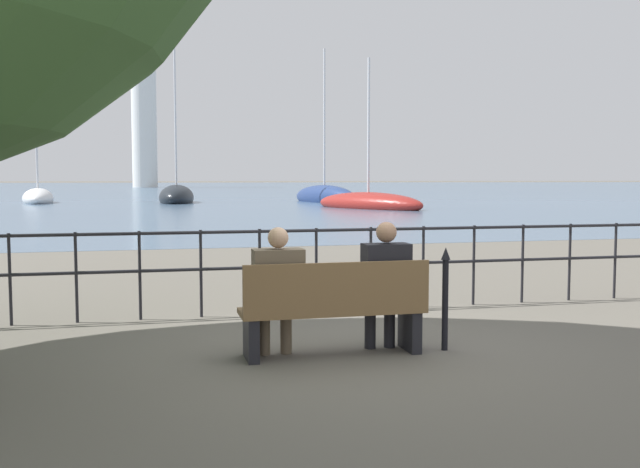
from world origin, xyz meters
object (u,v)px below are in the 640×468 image
(park_bench, at_px, (334,311))
(sailboat_2, at_px, (177,197))
(closed_umbrella, at_px, (445,293))
(harbor_lighthouse, at_px, (144,116))
(seated_person_right, at_px, (385,281))
(sailboat_4, at_px, (38,198))
(seated_person_left, at_px, (278,286))
(sailboat_1, at_px, (368,203))
(sailboat_5, at_px, (324,197))

(park_bench, xyz_separation_m, sailboat_2, (0.35, 44.20, -0.03))
(closed_umbrella, height_order, harbor_lighthouse, harbor_lighthouse)
(park_bench, height_order, seated_person_right, seated_person_right)
(seated_person_right, bearing_deg, sailboat_4, 101.66)
(seated_person_right, relative_size, sailboat_4, 0.10)
(seated_person_left, xyz_separation_m, sailboat_1, (10.88, 31.61, -0.38))
(sailboat_2, bearing_deg, seated_person_right, -84.31)
(harbor_lighthouse, bearing_deg, park_bench, -89.20)
(seated_person_right, xyz_separation_m, sailboat_1, (9.84, 31.61, -0.40))
(seated_person_right, distance_m, sailboat_2, 44.12)
(sailboat_4, distance_m, sailboat_5, 19.85)
(sailboat_1, relative_size, harbor_lighthouse, 0.29)
(seated_person_left, distance_m, sailboat_2, 44.13)
(closed_umbrella, distance_m, sailboat_1, 33.03)
(seated_person_left, bearing_deg, seated_person_right, -0.03)
(seated_person_right, xyz_separation_m, closed_umbrella, (0.58, -0.10, -0.13))
(sailboat_2, bearing_deg, park_bench, -84.99)
(sailboat_2, relative_size, harbor_lighthouse, 0.44)
(park_bench, relative_size, sailboat_1, 0.20)
(seated_person_left, distance_m, sailboat_4, 46.81)
(closed_umbrella, xyz_separation_m, sailboat_2, (-0.76, 44.22, -0.16))
(park_bench, bearing_deg, seated_person_left, 171.76)
(seated_person_right, distance_m, sailboat_5, 43.63)
(sailboat_2, bearing_deg, closed_umbrella, -83.56)
(seated_person_left, bearing_deg, sailboat_1, 71.01)
(seated_person_right, bearing_deg, sailboat_5, 76.72)
(closed_umbrella, distance_m, sailboat_5, 43.59)
(park_bench, distance_m, harbor_lighthouse, 136.37)
(sailboat_1, height_order, harbor_lighthouse, harbor_lighthouse)
(sailboat_4, height_order, sailboat_5, sailboat_4)
(park_bench, height_order, sailboat_2, sailboat_2)
(seated_person_left, bearing_deg, park_bench, -8.24)
(sailboat_1, height_order, sailboat_4, sailboat_4)
(sailboat_5, bearing_deg, seated_person_right, -116.42)
(park_bench, distance_m, sailboat_1, 33.34)
(sailboat_4, height_order, harbor_lighthouse, harbor_lighthouse)
(park_bench, relative_size, closed_umbrella, 1.74)
(park_bench, relative_size, sailboat_2, 0.13)
(seated_person_right, distance_m, sailboat_4, 47.01)
(sailboat_1, xyz_separation_m, harbor_lighthouse, (-12.24, 104.02, 13.47))
(sailboat_1, relative_size, sailboat_4, 0.66)
(sailboat_2, xyz_separation_m, sailboat_4, (-9.33, 1.92, -0.04))
(closed_umbrella, bearing_deg, sailboat_4, 102.33)
(seated_person_left, distance_m, closed_umbrella, 1.63)
(closed_umbrella, height_order, sailboat_1, sailboat_1)
(seated_person_right, xyz_separation_m, sailboat_5, (10.02, 42.46, -0.30))
(sailboat_1, bearing_deg, closed_umbrella, -131.16)
(park_bench, xyz_separation_m, sailboat_5, (10.54, 42.54, -0.04))
(seated_person_left, relative_size, closed_umbrella, 1.21)
(seated_person_left, relative_size, harbor_lighthouse, 0.04)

